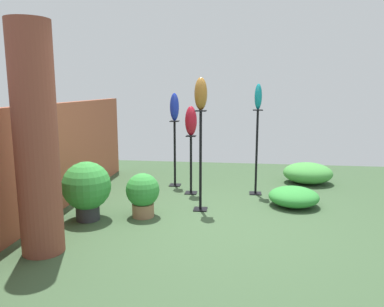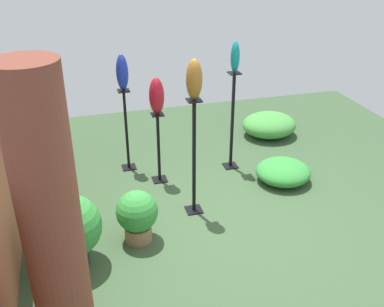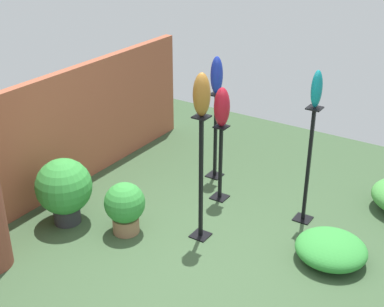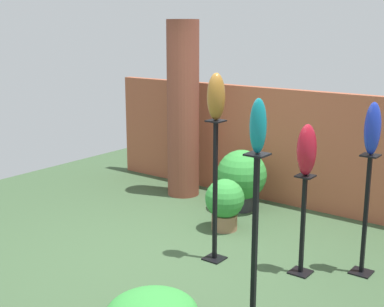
# 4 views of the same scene
# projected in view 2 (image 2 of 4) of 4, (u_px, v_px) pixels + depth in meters

# --- Properties ---
(ground_plane) EXTENTS (8.00, 8.00, 0.00)m
(ground_plane) POSITION_uv_depth(u_px,v_px,m) (222.00, 226.00, 5.33)
(ground_plane) COLOR #385133
(brick_wall_back) EXTENTS (5.60, 0.12, 1.56)m
(brick_wall_back) POSITION_uv_depth(u_px,v_px,m) (1.00, 200.00, 4.41)
(brick_wall_back) COLOR #9E5138
(brick_wall_back) RESTS_ON ground
(brick_pillar) EXTENTS (0.45, 0.45, 2.46)m
(brick_pillar) POSITION_uv_depth(u_px,v_px,m) (51.00, 225.00, 3.28)
(brick_pillar) COLOR brown
(brick_pillar) RESTS_ON ground
(pedestal_bronze) EXTENTS (0.20, 0.20, 1.47)m
(pedestal_bronze) POSITION_uv_depth(u_px,v_px,m) (194.00, 162.00, 5.32)
(pedestal_bronze) COLOR black
(pedestal_bronze) RESTS_ON ground
(pedestal_teal) EXTENTS (0.20, 0.20, 1.43)m
(pedestal_teal) POSITION_uv_depth(u_px,v_px,m) (232.00, 125.00, 6.36)
(pedestal_teal) COLOR black
(pedestal_teal) RESTS_ON ground
(pedestal_ruby) EXTENTS (0.20, 0.20, 1.00)m
(pedestal_ruby) POSITION_uv_depth(u_px,v_px,m) (159.00, 151.00, 6.10)
(pedestal_ruby) COLOR black
(pedestal_ruby) RESTS_ON ground
(pedestal_cobalt) EXTENTS (0.20, 0.20, 1.20)m
(pedestal_cobalt) POSITION_uv_depth(u_px,v_px,m) (127.00, 134.00, 6.37)
(pedestal_cobalt) COLOR black
(pedestal_cobalt) RESTS_ON ground
(art_vase_bronze) EXTENTS (0.18, 0.18, 0.46)m
(art_vase_bronze) POSITION_uv_depth(u_px,v_px,m) (194.00, 79.00, 4.86)
(art_vase_bronze) COLOR brown
(art_vase_bronze) RESTS_ON pedestal_bronze
(art_vase_teal) EXTENTS (0.13, 0.12, 0.42)m
(art_vase_teal) POSITION_uv_depth(u_px,v_px,m) (235.00, 57.00, 5.92)
(art_vase_teal) COLOR #0F727A
(art_vase_teal) RESTS_ON pedestal_teal
(art_vase_ruby) EXTENTS (0.18, 0.20, 0.49)m
(art_vase_ruby) POSITION_uv_depth(u_px,v_px,m) (157.00, 96.00, 5.74)
(art_vase_ruby) COLOR maroon
(art_vase_ruby) RESTS_ON pedestal_ruby
(art_vase_cobalt) EXTENTS (0.15, 0.16, 0.49)m
(art_vase_cobalt) POSITION_uv_depth(u_px,v_px,m) (122.00, 72.00, 5.97)
(art_vase_cobalt) COLOR #192D9E
(art_vase_cobalt) RESTS_ON pedestal_cobalt
(potted_plant_mid_right) EXTENTS (0.66, 0.66, 0.81)m
(potted_plant_mid_right) POSITION_uv_depth(u_px,v_px,m) (70.00, 228.00, 4.54)
(potted_plant_mid_right) COLOR #2D2D33
(potted_plant_mid_right) RESTS_ON ground
(potted_plant_mid_left) EXTENTS (0.47, 0.47, 0.62)m
(potted_plant_mid_left) POSITION_uv_depth(u_px,v_px,m) (137.00, 214.00, 4.95)
(potted_plant_mid_left) COLOR #936B4C
(potted_plant_mid_left) RESTS_ON ground
(foliage_bed_east) EXTENTS (0.81, 0.91, 0.39)m
(foliage_bed_east) POSITION_uv_depth(u_px,v_px,m) (269.00, 125.00, 7.56)
(foliage_bed_east) COLOR #479942
(foliage_bed_east) RESTS_ON ground
(foliage_bed_west) EXTENTS (0.74, 0.76, 0.29)m
(foliage_bed_west) POSITION_uv_depth(u_px,v_px,m) (283.00, 172.00, 6.22)
(foliage_bed_west) COLOR #338C38
(foliage_bed_west) RESTS_ON ground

